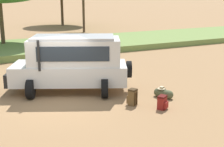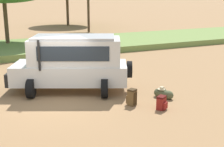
% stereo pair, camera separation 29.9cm
% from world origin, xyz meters
% --- Properties ---
extents(ground_plane, '(320.00, 320.00, 0.00)m').
position_xyz_m(ground_plane, '(0.00, 0.00, 0.00)').
color(ground_plane, '#9E754C').
extents(grass_bank, '(120.00, 7.00, 0.44)m').
position_xyz_m(grass_bank, '(0.00, 11.59, 0.22)').
color(grass_bank, olive).
rests_on(grass_bank, ground_plane).
extents(safari_vehicle, '(5.37, 3.85, 2.44)m').
position_xyz_m(safari_vehicle, '(0.94, 1.05, 1.29)').
color(safari_vehicle, silver).
rests_on(safari_vehicle, ground_plane).
extents(backpack_beside_front_wheel, '(0.46, 0.45, 0.52)m').
position_xyz_m(backpack_beside_front_wheel, '(3.26, -2.49, 0.25)').
color(backpack_beside_front_wheel, maroon).
rests_on(backpack_beside_front_wheel, ground_plane).
extents(backpack_cluster_center, '(0.40, 0.43, 0.65)m').
position_xyz_m(backpack_cluster_center, '(2.45, -1.64, 0.32)').
color(backpack_cluster_center, brown).
rests_on(backpack_cluster_center, ground_plane).
extents(duffel_bag_low_black_case, '(0.57, 0.83, 0.46)m').
position_xyz_m(duffel_bag_low_black_case, '(4.04, -1.43, 0.18)').
color(duffel_bag_low_black_case, '#4C5133').
rests_on(duffel_bag_low_black_case, ground_plane).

